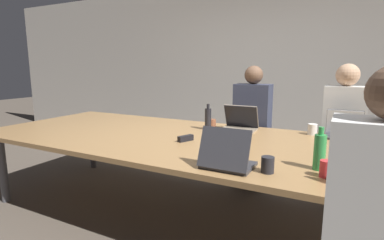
{
  "coord_description": "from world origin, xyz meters",
  "views": [
    {
      "loc": [
        1.15,
        -2.36,
        1.41
      ],
      "look_at": [
        -0.13,
        0.1,
        0.91
      ],
      "focal_mm": 28.0,
      "sensor_mm": 36.0,
      "label": 1
    }
  ],
  "objects_px": {
    "laptop_near_midright": "(226,157)",
    "laptop_far_right": "(344,130)",
    "laptop_far_center": "(240,123)",
    "stapler": "(186,138)",
    "cup_near_right": "(326,169)",
    "cup_far_center": "(212,124)",
    "bottle_far_center": "(208,119)",
    "person_far_right": "(342,136)",
    "cup_far_right": "(312,129)",
    "bottle_near_right": "(320,151)",
    "person_far_center": "(252,130)",
    "laptop_near_right": "(375,177)",
    "cup_near_midright": "(268,165)"
  },
  "relations": [
    {
      "from": "cup_far_right",
      "to": "cup_far_center",
      "type": "bearing_deg",
      "value": -168.91
    },
    {
      "from": "cup_far_center",
      "to": "cup_near_right",
      "type": "relative_size",
      "value": 1.0
    },
    {
      "from": "person_far_center",
      "to": "cup_near_midright",
      "type": "xyz_separation_m",
      "value": [
        0.55,
        -1.55,
        0.13
      ]
    },
    {
      "from": "laptop_far_right",
      "to": "cup_near_right",
      "type": "bearing_deg",
      "value": -93.68
    },
    {
      "from": "person_far_center",
      "to": "cup_near_right",
      "type": "bearing_deg",
      "value": -59.32
    },
    {
      "from": "stapler",
      "to": "laptop_near_midright",
      "type": "bearing_deg",
      "value": -19.12
    },
    {
      "from": "bottle_far_center",
      "to": "stapler",
      "type": "xyz_separation_m",
      "value": [
        0.03,
        -0.53,
        -0.09
      ]
    },
    {
      "from": "bottle_near_right",
      "to": "cup_near_midright",
      "type": "bearing_deg",
      "value": -143.23
    },
    {
      "from": "cup_near_right",
      "to": "person_far_right",
      "type": "bearing_deg",
      "value": 87.53
    },
    {
      "from": "person_far_center",
      "to": "cup_far_right",
      "type": "bearing_deg",
      "value": -24.57
    },
    {
      "from": "laptop_far_right",
      "to": "stapler",
      "type": "bearing_deg",
      "value": -147.03
    },
    {
      "from": "laptop_near_midright",
      "to": "laptop_far_right",
      "type": "relative_size",
      "value": 1.05
    },
    {
      "from": "person_far_center",
      "to": "cup_far_center",
      "type": "relative_size",
      "value": 13.91
    },
    {
      "from": "person_far_right",
      "to": "cup_far_right",
      "type": "relative_size",
      "value": 13.72
    },
    {
      "from": "cup_far_center",
      "to": "cup_far_right",
      "type": "relative_size",
      "value": 0.97
    },
    {
      "from": "cup_far_right",
      "to": "bottle_near_right",
      "type": "bearing_deg",
      "value": -82.11
    },
    {
      "from": "laptop_near_right",
      "to": "laptop_near_midright",
      "type": "height_order",
      "value": "laptop_near_midright"
    },
    {
      "from": "cup_far_center",
      "to": "cup_near_midright",
      "type": "height_order",
      "value": "same"
    },
    {
      "from": "cup_far_center",
      "to": "person_far_right",
      "type": "distance_m",
      "value": 1.36
    },
    {
      "from": "bottle_near_right",
      "to": "stapler",
      "type": "relative_size",
      "value": 1.78
    },
    {
      "from": "cup_far_center",
      "to": "bottle_near_right",
      "type": "xyz_separation_m",
      "value": [
        1.11,
        -0.85,
        0.07
      ]
    },
    {
      "from": "cup_far_center",
      "to": "laptop_near_right",
      "type": "distance_m",
      "value": 1.74
    },
    {
      "from": "laptop_near_midright",
      "to": "bottle_far_center",
      "type": "bearing_deg",
      "value": -59.99
    },
    {
      "from": "laptop_far_center",
      "to": "laptop_far_right",
      "type": "bearing_deg",
      "value": 7.67
    },
    {
      "from": "cup_near_right",
      "to": "laptop_near_midright",
      "type": "distance_m",
      "value": 0.59
    },
    {
      "from": "laptop_far_right",
      "to": "laptop_near_right",
      "type": "bearing_deg",
      "value": -82.33
    },
    {
      "from": "laptop_near_midright",
      "to": "laptop_far_right",
      "type": "distance_m",
      "value": 1.46
    },
    {
      "from": "person_far_center",
      "to": "cup_near_midright",
      "type": "height_order",
      "value": "person_far_center"
    },
    {
      "from": "bottle_near_right",
      "to": "laptop_near_right",
      "type": "bearing_deg",
      "value": -33.08
    },
    {
      "from": "laptop_far_center",
      "to": "stapler",
      "type": "bearing_deg",
      "value": -112.05
    },
    {
      "from": "cup_far_center",
      "to": "laptop_near_right",
      "type": "bearing_deg",
      "value": -36.5
    },
    {
      "from": "cup_far_center",
      "to": "laptop_far_right",
      "type": "distance_m",
      "value": 1.25
    },
    {
      "from": "bottle_far_center",
      "to": "person_far_right",
      "type": "xyz_separation_m",
      "value": [
        1.24,
        0.64,
        -0.18
      ]
    },
    {
      "from": "cup_far_center",
      "to": "laptop_far_right",
      "type": "relative_size",
      "value": 0.33
    },
    {
      "from": "cup_far_center",
      "to": "cup_far_right",
      "type": "height_order",
      "value": "cup_far_right"
    },
    {
      "from": "laptop_far_center",
      "to": "laptop_far_right",
      "type": "xyz_separation_m",
      "value": [
        0.96,
        0.13,
        -0.0
      ]
    },
    {
      "from": "cup_far_right",
      "to": "stapler",
      "type": "xyz_separation_m",
      "value": [
        -0.96,
        -0.78,
        -0.03
      ]
    },
    {
      "from": "bottle_far_center",
      "to": "person_far_right",
      "type": "relative_size",
      "value": 0.19
    },
    {
      "from": "person_far_center",
      "to": "cup_far_center",
      "type": "bearing_deg",
      "value": -119.84
    },
    {
      "from": "cup_far_right",
      "to": "stapler",
      "type": "height_order",
      "value": "cup_far_right"
    },
    {
      "from": "cup_near_right",
      "to": "bottle_near_right",
      "type": "relative_size",
      "value": 0.37
    },
    {
      "from": "cup_near_right",
      "to": "laptop_far_right",
      "type": "relative_size",
      "value": 0.33
    },
    {
      "from": "laptop_far_right",
      "to": "cup_near_midright",
      "type": "bearing_deg",
      "value": -107.59
    },
    {
      "from": "laptop_near_midright",
      "to": "laptop_far_right",
      "type": "xyz_separation_m",
      "value": [
        0.65,
        1.3,
        -0.0
      ]
    },
    {
      "from": "laptop_near_midright",
      "to": "person_far_right",
      "type": "bearing_deg",
      "value": -111.03
    },
    {
      "from": "laptop_far_center",
      "to": "stapler",
      "type": "height_order",
      "value": "laptop_far_center"
    },
    {
      "from": "person_far_right",
      "to": "cup_near_midright",
      "type": "bearing_deg",
      "value": -103.46
    },
    {
      "from": "person_far_center",
      "to": "cup_far_right",
      "type": "relative_size",
      "value": 13.53
    },
    {
      "from": "cup_near_right",
      "to": "laptop_near_midright",
      "type": "relative_size",
      "value": 0.31
    },
    {
      "from": "bottle_far_center",
      "to": "person_far_right",
      "type": "bearing_deg",
      "value": 27.07
    }
  ]
}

